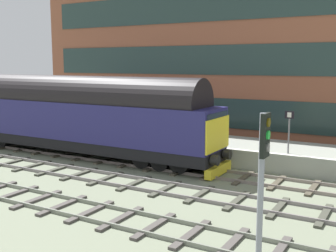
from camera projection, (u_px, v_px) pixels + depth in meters
name	position (u px, v px, depth m)	size (l,w,h in m)	color
ground_plane	(170.00, 169.00, 21.60)	(140.00, 140.00, 0.00)	slate
track_main	(170.00, 168.00, 21.60)	(2.50, 60.00, 0.15)	gray
track_adjacent_west	(134.00, 183.00, 18.80)	(2.50, 60.00, 0.15)	slate
track_adjacent_far_west	(76.00, 208.00, 15.53)	(2.50, 60.00, 0.15)	gray
station_platform	(201.00, 147.00, 24.61)	(4.00, 44.00, 1.01)	gray
station_building	(248.00, 37.00, 29.77)	(4.77, 33.62, 14.48)	brown
diesel_locomotive	(72.00, 113.00, 24.53)	(2.74, 18.95, 4.68)	black
signal_post_near	(262.00, 180.00, 9.40)	(0.44, 0.22, 4.28)	gray
platform_number_sign	(289.00, 126.00, 20.33)	(0.10, 0.44, 2.08)	slate
waiting_passenger	(133.00, 117.00, 26.72)	(0.44, 0.48, 1.64)	#282832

